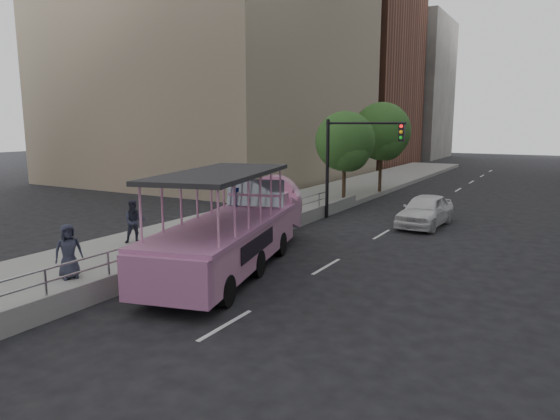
{
  "coord_description": "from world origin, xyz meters",
  "views": [
    {
      "loc": [
        8.05,
        -11.52,
        4.95
      ],
      "look_at": [
        0.18,
        2.15,
        2.23
      ],
      "focal_mm": 32.0,
      "sensor_mm": 36.0,
      "label": 1
    }
  ],
  "objects_px": {
    "car": "(425,210)",
    "traffic_signal": "(349,153)",
    "pedestrian_mid": "(134,221)",
    "duck_boat": "(237,229)",
    "pedestrian_far": "(69,251)",
    "street_tree_near": "(346,144)",
    "street_tree_far": "(382,134)",
    "parking_sign": "(240,210)"
  },
  "relations": [
    {
      "from": "pedestrian_far",
      "to": "street_tree_far",
      "type": "height_order",
      "value": "street_tree_far"
    },
    {
      "from": "pedestrian_far",
      "to": "parking_sign",
      "type": "relative_size",
      "value": 0.67
    },
    {
      "from": "pedestrian_far",
      "to": "car",
      "type": "bearing_deg",
      "value": 1.49
    },
    {
      "from": "pedestrian_mid",
      "to": "traffic_signal",
      "type": "height_order",
      "value": "traffic_signal"
    },
    {
      "from": "street_tree_near",
      "to": "street_tree_far",
      "type": "distance_m",
      "value": 6.02
    },
    {
      "from": "duck_boat",
      "to": "pedestrian_mid",
      "type": "bearing_deg",
      "value": -176.5
    },
    {
      "from": "parking_sign",
      "to": "pedestrian_far",
      "type": "bearing_deg",
      "value": -105.93
    },
    {
      "from": "parking_sign",
      "to": "street_tree_far",
      "type": "relative_size",
      "value": 0.39
    },
    {
      "from": "car",
      "to": "traffic_signal",
      "type": "relative_size",
      "value": 0.88
    },
    {
      "from": "street_tree_near",
      "to": "street_tree_far",
      "type": "xyz_separation_m",
      "value": [
        0.2,
        6.0,
        0.49
      ]
    },
    {
      "from": "traffic_signal",
      "to": "duck_boat",
      "type": "bearing_deg",
      "value": -90.83
    },
    {
      "from": "traffic_signal",
      "to": "street_tree_far",
      "type": "relative_size",
      "value": 0.81
    },
    {
      "from": "pedestrian_mid",
      "to": "duck_boat",
      "type": "bearing_deg",
      "value": -47.92
    },
    {
      "from": "pedestrian_far",
      "to": "traffic_signal",
      "type": "xyz_separation_m",
      "value": [
        3.14,
        14.49,
        2.36
      ]
    },
    {
      "from": "pedestrian_far",
      "to": "traffic_signal",
      "type": "relative_size",
      "value": 0.32
    },
    {
      "from": "traffic_signal",
      "to": "parking_sign",
      "type": "bearing_deg",
      "value": -99.17
    },
    {
      "from": "duck_boat",
      "to": "street_tree_near",
      "type": "xyz_separation_m",
      "value": [
        -1.45,
        13.3,
        2.53
      ]
    },
    {
      "from": "car",
      "to": "pedestrian_far",
      "type": "bearing_deg",
      "value": -112.13
    },
    {
      "from": "car",
      "to": "pedestrian_mid",
      "type": "height_order",
      "value": "pedestrian_mid"
    },
    {
      "from": "pedestrian_mid",
      "to": "parking_sign",
      "type": "xyz_separation_m",
      "value": [
        3.57,
        2.15,
        0.43
      ]
    },
    {
      "from": "duck_boat",
      "to": "traffic_signal",
      "type": "bearing_deg",
      "value": 89.17
    },
    {
      "from": "duck_boat",
      "to": "pedestrian_mid",
      "type": "relative_size",
      "value": 6.24
    },
    {
      "from": "car",
      "to": "pedestrian_far",
      "type": "height_order",
      "value": "pedestrian_far"
    },
    {
      "from": "duck_boat",
      "to": "pedestrian_mid",
      "type": "distance_m",
      "value": 4.73
    },
    {
      "from": "duck_boat",
      "to": "parking_sign",
      "type": "xyz_separation_m",
      "value": [
        -1.15,
        1.86,
        0.31
      ]
    },
    {
      "from": "duck_boat",
      "to": "street_tree_far",
      "type": "xyz_separation_m",
      "value": [
        -1.25,
        19.3,
        3.02
      ]
    },
    {
      "from": "street_tree_near",
      "to": "parking_sign",
      "type": "bearing_deg",
      "value": -88.47
    },
    {
      "from": "street_tree_near",
      "to": "traffic_signal",
      "type": "bearing_deg",
      "value": -65.02
    },
    {
      "from": "street_tree_far",
      "to": "pedestrian_mid",
      "type": "bearing_deg",
      "value": -100.04
    },
    {
      "from": "parking_sign",
      "to": "street_tree_near",
      "type": "xyz_separation_m",
      "value": [
        -0.3,
        11.44,
        2.23
      ]
    },
    {
      "from": "traffic_signal",
      "to": "street_tree_far",
      "type": "bearing_deg",
      "value": 98.43
    },
    {
      "from": "duck_boat",
      "to": "street_tree_near",
      "type": "height_order",
      "value": "street_tree_near"
    },
    {
      "from": "pedestrian_mid",
      "to": "pedestrian_far",
      "type": "xyz_separation_m",
      "value": [
        1.72,
        -4.34,
        -0.01
      ]
    },
    {
      "from": "car",
      "to": "pedestrian_far",
      "type": "xyz_separation_m",
      "value": [
        -7.06,
        -14.89,
        0.36
      ]
    },
    {
      "from": "duck_boat",
      "to": "parking_sign",
      "type": "distance_m",
      "value": 2.21
    },
    {
      "from": "pedestrian_far",
      "to": "street_tree_far",
      "type": "xyz_separation_m",
      "value": [
        1.75,
        23.92,
        3.16
      ]
    },
    {
      "from": "car",
      "to": "traffic_signal",
      "type": "height_order",
      "value": "traffic_signal"
    },
    {
      "from": "duck_boat",
      "to": "car",
      "type": "bearing_deg",
      "value": 68.42
    },
    {
      "from": "car",
      "to": "traffic_signal",
      "type": "xyz_separation_m",
      "value": [
        -3.92,
        -0.4,
        2.71
      ]
    },
    {
      "from": "duck_boat",
      "to": "parking_sign",
      "type": "bearing_deg",
      "value": 121.74
    },
    {
      "from": "pedestrian_far",
      "to": "pedestrian_mid",
      "type": "bearing_deg",
      "value": 48.5
    },
    {
      "from": "duck_boat",
      "to": "traffic_signal",
      "type": "relative_size",
      "value": 2.06
    }
  ]
}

